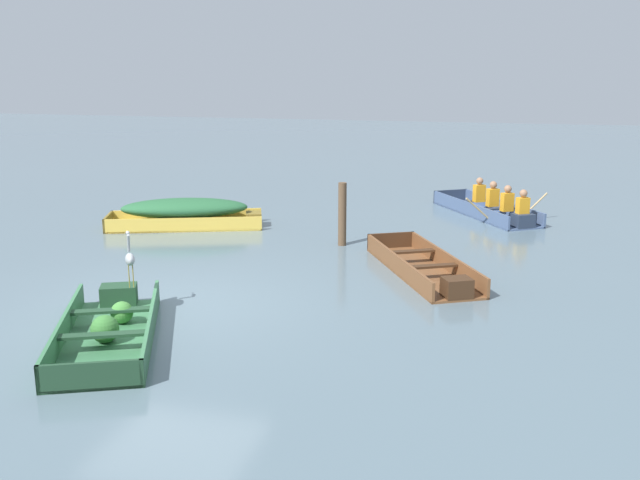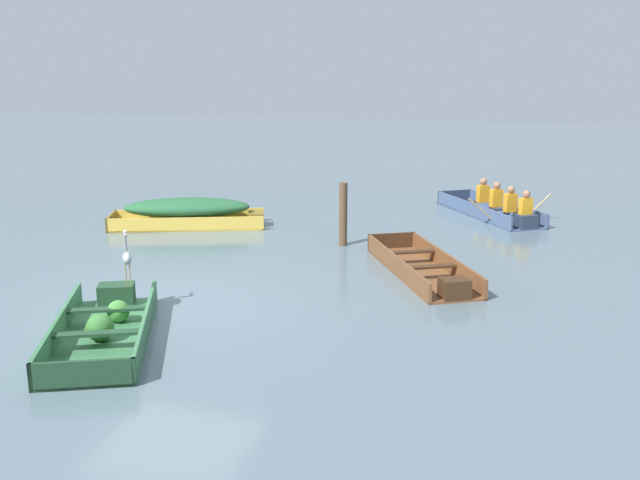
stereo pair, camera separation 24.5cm
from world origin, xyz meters
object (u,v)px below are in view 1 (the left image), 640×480
object	(u,v)px
skiff_wooden_brown_near_moored	(424,268)
dinghy_green_foreground	(110,327)
heron_on_dinghy	(130,257)
skiff_yellow_mid_moored	(186,211)
mooring_post	(342,214)
rowboat_slate_blue_with_crew	(491,208)

from	to	relation	value
skiff_wooden_brown_near_moored	dinghy_green_foreground	bearing A→B (deg)	-132.67
dinghy_green_foreground	heron_on_dinghy	distance (m)	1.22
skiff_yellow_mid_moored	mooring_post	world-z (taller)	mooring_post
rowboat_slate_blue_with_crew	heron_on_dinghy	xyz separation A→B (m)	(-5.03, -8.78, 0.66)
skiff_wooden_brown_near_moored	heron_on_dinghy	world-z (taller)	heron_on_dinghy
rowboat_slate_blue_with_crew	mooring_post	size ratio (longest dim) A/B	2.73
rowboat_slate_blue_with_crew	mooring_post	distance (m)	4.81
rowboat_slate_blue_with_crew	mooring_post	xyz separation A→B (m)	(-2.93, -3.78, 0.44)
dinghy_green_foreground	skiff_wooden_brown_near_moored	xyz separation A→B (m)	(3.86, 4.19, -0.02)
skiff_yellow_mid_moored	heron_on_dinghy	size ratio (longest dim) A/B	4.42
skiff_wooden_brown_near_moored	heron_on_dinghy	size ratio (longest dim) A/B	4.23
dinghy_green_foreground	skiff_yellow_mid_moored	distance (m)	6.97
skiff_yellow_mid_moored	rowboat_slate_blue_with_crew	distance (m)	7.50
dinghy_green_foreground	rowboat_slate_blue_with_crew	xyz separation A→B (m)	(4.86, 9.73, 0.09)
dinghy_green_foreground	rowboat_slate_blue_with_crew	size ratio (longest dim) A/B	0.95
heron_on_dinghy	mooring_post	world-z (taller)	mooring_post
skiff_wooden_brown_near_moored	skiff_yellow_mid_moored	size ratio (longest dim) A/B	0.96
dinghy_green_foreground	heron_on_dinghy	bearing A→B (deg)	100.45
skiff_wooden_brown_near_moored	heron_on_dinghy	bearing A→B (deg)	-141.27
dinghy_green_foreground	skiff_wooden_brown_near_moored	bearing A→B (deg)	47.33
skiff_yellow_mid_moored	mooring_post	size ratio (longest dim) A/B	2.79
dinghy_green_foreground	skiff_yellow_mid_moored	bearing A→B (deg)	106.61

